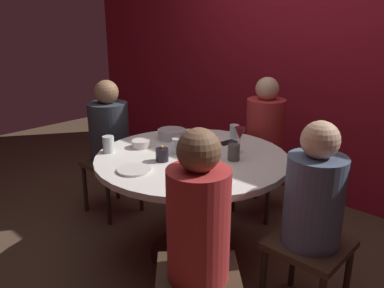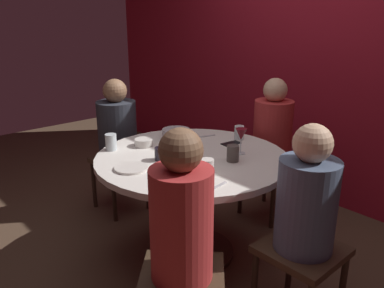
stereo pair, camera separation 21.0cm
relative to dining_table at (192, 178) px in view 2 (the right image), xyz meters
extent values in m
plane|color=#4C3828|center=(0.00, 0.00, -0.59)|extent=(8.00, 8.00, 0.00)
cube|color=maroon|center=(0.00, 1.52, 0.71)|extent=(6.00, 0.10, 2.60)
cylinder|color=silver|center=(0.00, 0.00, 0.14)|extent=(1.29, 1.29, 0.04)
cylinder|color=#332319|center=(0.00, 0.00, -0.23)|extent=(0.14, 0.14, 0.71)
cylinder|color=#2D2116|center=(0.00, 0.00, -0.57)|extent=(0.60, 0.60, 0.03)
cube|color=#3F2D1E|center=(-0.94, 0.00, -0.14)|extent=(0.40, 0.40, 0.04)
cylinder|color=#2D333D|center=(-0.94, 0.00, 0.13)|extent=(0.33, 0.33, 0.50)
sphere|color=#8C6647|center=(-0.94, 0.00, 0.47)|extent=(0.20, 0.20, 0.20)
cylinder|color=#332319|center=(-1.11, -0.17, -0.37)|extent=(0.04, 0.04, 0.43)
cylinder|color=#332319|center=(-0.77, -0.17, -0.37)|extent=(0.04, 0.04, 0.43)
cylinder|color=#332319|center=(-1.11, 0.17, -0.37)|extent=(0.04, 0.04, 0.43)
cylinder|color=#332319|center=(-0.77, 0.17, -0.37)|extent=(0.04, 0.04, 0.43)
cube|color=#3F2D1E|center=(0.00, 0.88, -0.14)|extent=(0.40, 0.40, 0.04)
cylinder|color=#B22D2D|center=(0.00, 0.88, 0.14)|extent=(0.31, 0.31, 0.53)
sphere|color=tan|center=(0.00, 0.88, 0.49)|extent=(0.19, 0.19, 0.19)
cylinder|color=#332319|center=(-0.17, 1.05, -0.37)|extent=(0.04, 0.04, 0.43)
cylinder|color=#332319|center=(-0.17, 0.71, -0.37)|extent=(0.04, 0.04, 0.43)
cylinder|color=#332319|center=(0.17, 1.05, -0.37)|extent=(0.04, 0.04, 0.43)
cylinder|color=#332319|center=(0.17, 0.71, -0.37)|extent=(0.04, 0.04, 0.43)
cube|color=#3F2D1E|center=(0.88, 0.00, -0.14)|extent=(0.40, 0.40, 0.04)
cylinder|color=#475670|center=(0.88, 0.00, 0.13)|extent=(0.31, 0.31, 0.49)
sphere|color=tan|center=(0.88, 0.00, 0.46)|extent=(0.20, 0.20, 0.20)
cylinder|color=#332319|center=(1.05, 0.17, -0.37)|extent=(0.04, 0.04, 0.43)
cylinder|color=#332319|center=(0.71, 0.17, -0.37)|extent=(0.04, 0.04, 0.43)
cylinder|color=#332319|center=(0.71, -0.17, -0.37)|extent=(0.04, 0.04, 0.43)
cube|color=#3F2D1E|center=(0.63, -0.63, -0.14)|extent=(0.57, 0.57, 0.04)
cylinder|color=#B22D2D|center=(0.63, -0.63, 0.15)|extent=(0.41, 0.41, 0.54)
sphere|color=brown|center=(0.63, -0.63, 0.51)|extent=(0.20, 0.20, 0.20)
cylinder|color=black|center=(-0.07, -0.21, 0.20)|extent=(0.08, 0.08, 0.08)
sphere|color=#F9D159|center=(-0.07, -0.21, 0.26)|extent=(0.02, 0.02, 0.02)
cylinder|color=silver|center=(0.19, 0.27, 0.17)|extent=(0.06, 0.06, 0.01)
cylinder|color=silver|center=(0.19, 0.27, 0.21)|extent=(0.01, 0.01, 0.09)
cone|color=maroon|center=(0.19, 0.27, 0.30)|extent=(0.08, 0.08, 0.08)
cylinder|color=silver|center=(-0.07, -0.44, 0.17)|extent=(0.21, 0.21, 0.01)
cube|color=black|center=(0.01, 0.37, 0.17)|extent=(0.09, 0.15, 0.01)
cylinder|color=#B7B7BC|center=(-0.37, 0.17, 0.20)|extent=(0.21, 0.21, 0.07)
cylinder|color=beige|center=(0.13, -0.12, 0.19)|extent=(0.14, 0.14, 0.06)
cylinder|color=silver|center=(-0.38, -0.13, 0.19)|extent=(0.13, 0.13, 0.05)
cylinder|color=silver|center=(-0.03, 0.50, 0.21)|extent=(0.07, 0.07, 0.10)
cylinder|color=#4C4742|center=(0.25, 0.12, 0.22)|extent=(0.08, 0.08, 0.11)
cylinder|color=silver|center=(-0.46, -0.34, 0.22)|extent=(0.08, 0.08, 0.11)
cylinder|color=silver|center=(0.32, -0.17, 0.21)|extent=(0.08, 0.08, 0.10)
cylinder|color=silver|center=(-0.10, -0.04, 0.21)|extent=(0.07, 0.07, 0.10)
cube|color=#B7B7BC|center=(0.47, -0.25, 0.17)|extent=(0.04, 0.18, 0.01)
cube|color=#B7B7BC|center=(-0.25, 0.35, 0.17)|extent=(0.07, 0.18, 0.01)
camera|label=1|loc=(1.67, -1.78, 1.05)|focal=36.42mm
camera|label=2|loc=(1.82, -1.63, 1.05)|focal=36.42mm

